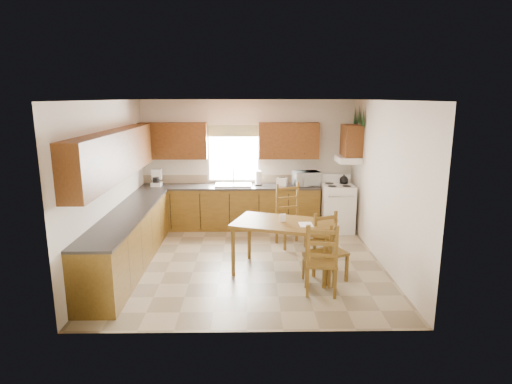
{
  "coord_description": "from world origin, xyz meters",
  "views": [
    {
      "loc": [
        0.04,
        -6.87,
        2.75
      ],
      "look_at": [
        0.15,
        0.3,
        1.15
      ],
      "focal_mm": 30.0,
      "sensor_mm": 36.0,
      "label": 1
    }
  ],
  "objects_px": {
    "chair_near_left": "(317,253)",
    "chair_far_left": "(291,216)",
    "dining_table": "(284,247)",
    "chair_near_right": "(322,258)",
    "microwave": "(306,179)",
    "chair_far_right": "(331,248)",
    "stove": "(337,208)"
  },
  "relations": [
    {
      "from": "stove",
      "to": "microwave",
      "type": "bearing_deg",
      "value": 159.37
    },
    {
      "from": "chair_near_right",
      "to": "chair_far_right",
      "type": "height_order",
      "value": "chair_near_right"
    },
    {
      "from": "stove",
      "to": "chair_far_left",
      "type": "xyz_separation_m",
      "value": [
        -1.04,
        -0.9,
        0.09
      ]
    },
    {
      "from": "chair_near_right",
      "to": "microwave",
      "type": "bearing_deg",
      "value": -84.93
    },
    {
      "from": "chair_far_left",
      "to": "chair_far_right",
      "type": "distance_m",
      "value": 1.61
    },
    {
      "from": "dining_table",
      "to": "chair_far_right",
      "type": "distance_m",
      "value": 0.75
    },
    {
      "from": "chair_near_left",
      "to": "chair_near_right",
      "type": "distance_m",
      "value": 0.31
    },
    {
      "from": "chair_near_left",
      "to": "chair_far_left",
      "type": "height_order",
      "value": "chair_far_left"
    },
    {
      "from": "chair_near_left",
      "to": "chair_near_right",
      "type": "xyz_separation_m",
      "value": [
        0.02,
        -0.31,
        0.05
      ]
    },
    {
      "from": "microwave",
      "to": "dining_table",
      "type": "xyz_separation_m",
      "value": [
        -0.66,
        -2.41,
        -0.65
      ]
    },
    {
      "from": "microwave",
      "to": "dining_table",
      "type": "distance_m",
      "value": 2.58
    },
    {
      "from": "chair_near_right",
      "to": "chair_far_left",
      "type": "height_order",
      "value": "chair_far_left"
    },
    {
      "from": "chair_far_left",
      "to": "dining_table",
      "type": "bearing_deg",
      "value": -119.24
    },
    {
      "from": "chair_far_left",
      "to": "chair_far_right",
      "type": "xyz_separation_m",
      "value": [
        0.45,
        -1.55,
        -0.07
      ]
    },
    {
      "from": "chair_far_left",
      "to": "microwave",
      "type": "bearing_deg",
      "value": 51.57
    },
    {
      "from": "microwave",
      "to": "chair_far_right",
      "type": "relative_size",
      "value": 0.49
    },
    {
      "from": "chair_near_left",
      "to": "chair_near_right",
      "type": "relative_size",
      "value": 0.91
    },
    {
      "from": "chair_far_left",
      "to": "chair_far_right",
      "type": "bearing_deg",
      "value": -92.18
    },
    {
      "from": "stove",
      "to": "chair_far_right",
      "type": "height_order",
      "value": "chair_far_right"
    },
    {
      "from": "dining_table",
      "to": "chair_near_right",
      "type": "bearing_deg",
      "value": -37.92
    },
    {
      "from": "microwave",
      "to": "chair_near_left",
      "type": "height_order",
      "value": "microwave"
    },
    {
      "from": "chair_near_right",
      "to": "chair_far_left",
      "type": "xyz_separation_m",
      "value": [
        -0.24,
        2.0,
        0.05
      ]
    },
    {
      "from": "chair_near_right",
      "to": "chair_far_left",
      "type": "bearing_deg",
      "value": -74.88
    },
    {
      "from": "chair_near_left",
      "to": "chair_far_left",
      "type": "xyz_separation_m",
      "value": [
        -0.21,
        1.69,
        0.1
      ]
    },
    {
      "from": "dining_table",
      "to": "chair_near_left",
      "type": "relative_size",
      "value": 1.63
    },
    {
      "from": "chair_far_right",
      "to": "microwave",
      "type": "bearing_deg",
      "value": 68.26
    },
    {
      "from": "microwave",
      "to": "chair_far_right",
      "type": "xyz_separation_m",
      "value": [
        0.03,
        -2.69,
        -0.56
      ]
    },
    {
      "from": "chair_far_right",
      "to": "chair_near_right",
      "type": "bearing_deg",
      "value": -137.68
    },
    {
      "from": "stove",
      "to": "chair_far_left",
      "type": "bearing_deg",
      "value": -138.17
    },
    {
      "from": "microwave",
      "to": "dining_table",
      "type": "bearing_deg",
      "value": -117.66
    },
    {
      "from": "dining_table",
      "to": "chair_far_left",
      "type": "relative_size",
      "value": 1.35
    },
    {
      "from": "chair_near_left",
      "to": "chair_far_left",
      "type": "bearing_deg",
      "value": -82.37
    }
  ]
}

